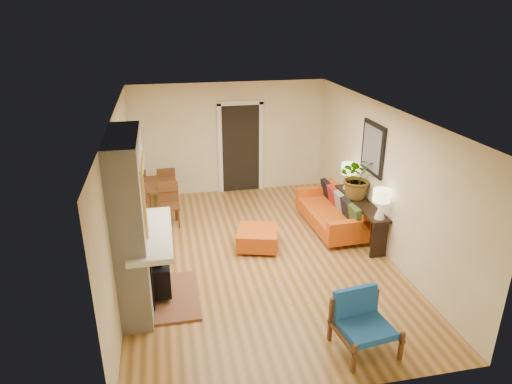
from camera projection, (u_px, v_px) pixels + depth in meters
room_shell at (260, 147)px, 10.22m from camera, size 6.50×6.50×6.50m
fireplace at (134, 228)px, 6.43m from camera, size 1.09×1.68×2.60m
sofa at (334, 212)px, 9.12m from camera, size 0.88×1.93×0.75m
ottoman at (258, 237)px, 8.37m from camera, size 0.90×0.90×0.37m
blue_chair at (362, 319)px, 5.87m from camera, size 0.80×0.79×0.75m
dining_table at (164, 189)px, 9.65m from camera, size 0.70×1.64×0.88m
console_table at (360, 208)px, 8.69m from camera, size 0.34×1.85×0.72m
lamp_near at (381, 200)px, 7.81m from camera, size 0.30×0.30×0.54m
lamp_far at (349, 173)px, 9.12m from camera, size 0.30×0.30×0.54m
houseplant at (358, 177)px, 8.65m from camera, size 0.82×0.74×0.84m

